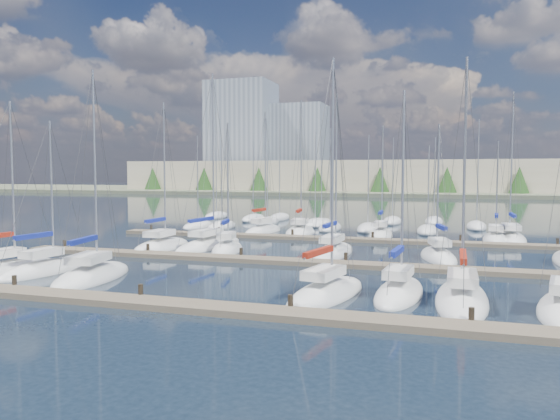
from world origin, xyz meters
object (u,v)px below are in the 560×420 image
(sailboat_f, at_px, (462,299))
(sailboat_i, at_px, (209,245))
(sailboat_r, at_px, (510,238))
(sailboat_l, at_px, (438,257))
(sailboat_n, at_px, (263,231))
(sailboat_a, at_px, (6,270))
(sailboat_e, at_px, (399,293))
(sailboat_d, at_px, (327,293))
(sailboat_h, at_px, (162,246))
(sailboat_b, at_px, (46,270))
(sailboat_p, at_px, (381,235))
(sailboat_o, at_px, (300,232))
(sailboat_c, at_px, (92,276))
(sailboat_q, at_px, (496,239))
(sailboat_k, at_px, (333,252))
(sailboat_j, at_px, (227,249))

(sailboat_f, xyz_separation_m, sailboat_i, (-20.79, 14.80, 0.01))
(sailboat_r, xyz_separation_m, sailboat_i, (-25.73, -13.16, 0.00))
(sailboat_i, bearing_deg, sailboat_l, 3.36)
(sailboat_n, distance_m, sailboat_a, 28.74)
(sailboat_e, bearing_deg, sailboat_n, 127.07)
(sailboat_d, relative_size, sailboat_h, 1.00)
(sailboat_i, bearing_deg, sailboat_r, 32.98)
(sailboat_e, distance_m, sailboat_b, 22.69)
(sailboat_i, xyz_separation_m, sailboat_b, (-5.04, -14.29, -0.01))
(sailboat_e, relative_size, sailboat_p, 0.96)
(sailboat_i, relative_size, sailboat_o, 1.06)
(sailboat_c, relative_size, sailboat_o, 0.91)
(sailboat_r, bearing_deg, sailboat_q, -137.91)
(sailboat_k, bearing_deg, sailboat_c, -129.02)
(sailboat_n, xyz_separation_m, sailboat_o, (4.11, 0.31, -0.01))
(sailboat_c, relative_size, sailboat_j, 1.19)
(sailboat_e, height_order, sailboat_j, sailboat_e)
(sailboat_k, bearing_deg, sailboat_b, -139.11)
(sailboat_p, xyz_separation_m, sailboat_b, (-18.48, -26.75, -0.01))
(sailboat_l, relative_size, sailboat_o, 0.73)
(sailboat_q, bearing_deg, sailboat_d, -106.96)
(sailboat_f, relative_size, sailboat_c, 0.96)
(sailboat_e, height_order, sailboat_a, sailboat_a)
(sailboat_d, bearing_deg, sailboat_h, 153.52)
(sailboat_e, xyz_separation_m, sailboat_o, (-12.82, 26.94, 0.00))
(sailboat_n, relative_size, sailboat_a, 1.16)
(sailboat_i, relative_size, sailboat_j, 1.39)
(sailboat_q, xyz_separation_m, sailboat_p, (-10.88, 0.63, 0.01))
(sailboat_i, xyz_separation_m, sailboat_j, (2.47, -1.80, -0.00))
(sailboat_i, bearing_deg, sailboat_h, -146.38)
(sailboat_l, xyz_separation_m, sailboat_k, (-8.02, -0.29, 0.01))
(sailboat_d, distance_m, sailboat_a, 21.37)
(sailboat_p, distance_m, sailboat_n, 12.72)
(sailboat_j, xyz_separation_m, sailboat_o, (2.36, 14.41, 0.00))
(sailboat_h, bearing_deg, sailboat_r, 27.03)
(sailboat_b, distance_m, sailboat_a, 2.53)
(sailboat_f, xyz_separation_m, sailboat_d, (-6.79, -0.79, 0.01))
(sailboat_c, height_order, sailboat_a, sailboat_c)
(sailboat_c, relative_size, sailboat_b, 1.28)
(sailboat_r, bearing_deg, sailboat_f, -101.09)
(sailboat_r, distance_m, sailboat_i, 28.91)
(sailboat_q, relative_size, sailboat_k, 0.76)
(sailboat_d, height_order, sailboat_e, sailboat_d)
(sailboat_c, distance_m, sailboat_b, 4.23)
(sailboat_q, distance_m, sailboat_h, 31.10)
(sailboat_i, distance_m, sailboat_o, 13.50)
(sailboat_e, xyz_separation_m, sailboat_a, (-25.02, -0.95, -0.01))
(sailboat_n, relative_size, sailboat_b, 1.30)
(sailboat_q, bearing_deg, sailboat_e, -100.64)
(sailboat_n, relative_size, sailboat_o, 0.92)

